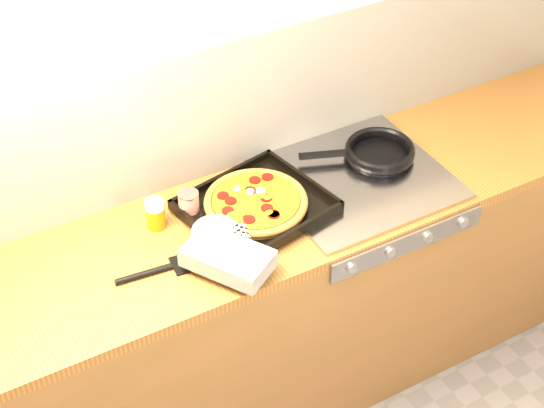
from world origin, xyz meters
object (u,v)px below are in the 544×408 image
tomato_can (189,205)px  juice_glass (156,214)px  pizza_on_tray (247,217)px  frying_pan (378,152)px

tomato_can → juice_glass: (-0.12, 0.01, 0.01)m
tomato_can → juice_glass: bearing=177.0°
pizza_on_tray → juice_glass: 0.29m
tomato_can → juice_glass: 0.12m
pizza_on_tray → frying_pan: bearing=9.0°
tomato_can → frying_pan: bearing=-4.0°
juice_glass → tomato_can: bearing=-3.0°
pizza_on_tray → juice_glass: (-0.25, 0.15, 0.01)m
frying_pan → juice_glass: 0.84m
pizza_on_tray → tomato_can: (-0.14, 0.14, 0.00)m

